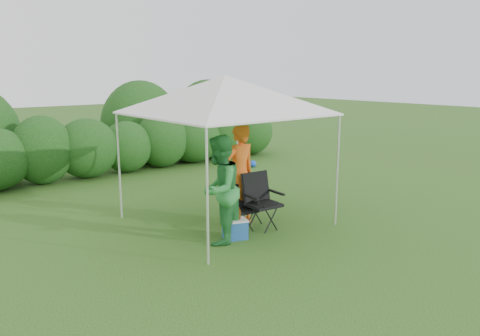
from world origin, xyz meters
TOP-DOWN VIEW (x-y plane):
  - ground at (0.00, 0.00)m, footprint 70.00×70.00m
  - hedge at (0.15, 6.00)m, footprint 12.24×1.53m
  - canopy at (0.00, 0.50)m, footprint 3.10×3.10m
  - chair_right at (0.29, -0.19)m, footprint 0.69×0.63m
  - chair_left at (-0.05, -0.01)m, footprint 0.57×0.53m
  - man at (0.13, 0.25)m, footprint 0.71×0.47m
  - woman at (-0.79, -0.35)m, footprint 1.14×1.07m
  - cooler at (-0.48, -0.38)m, footprint 0.49×0.42m
  - bottle at (-0.42, -0.42)m, footprint 0.06×0.06m
  - lawn_toy at (3.71, 4.33)m, footprint 0.52×0.43m

SIDE VIEW (x-z plane):
  - ground at x=0.00m, z-range 0.00..0.00m
  - lawn_toy at x=3.71m, z-range -0.01..0.25m
  - cooler at x=-0.48m, z-range 0.00..0.35m
  - bottle at x=-0.42m, z-range 0.35..0.57m
  - chair_left at x=-0.05m, z-range 0.05..0.88m
  - chair_right at x=0.29m, z-range 0.07..1.11m
  - hedge at x=0.15m, z-range -0.07..1.73m
  - woman at x=-0.79m, z-range 0.00..1.86m
  - man at x=0.13m, z-range 0.00..1.94m
  - canopy at x=0.00m, z-range 1.05..3.88m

